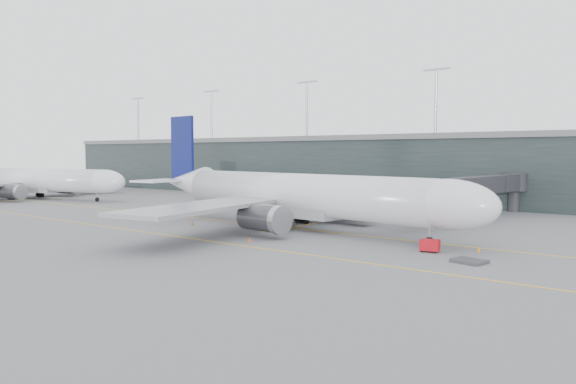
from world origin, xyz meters
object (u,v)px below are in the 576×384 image
Objects in this scene: jet_bridge at (478,186)px; gse_cart at (430,245)px; second_aircraft at (35,180)px; main_aircraft at (297,195)px.

jet_bridge is 37.85m from gse_cart.
jet_bridge is 21.04× the size of gse_cart.
second_aircraft is 106.47m from gse_cart.
main_aircraft reaches higher than gse_cart.
jet_bridge is 0.85× the size of second_aircraft.
main_aircraft reaches higher than second_aircraft.
main_aircraft is at bearing -16.11° from second_aircraft.
main_aircraft is 27.57× the size of gse_cart.
gse_cart is (105.97, -9.55, -3.69)m from second_aircraft.
main_aircraft is 24.58m from gse_cart.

